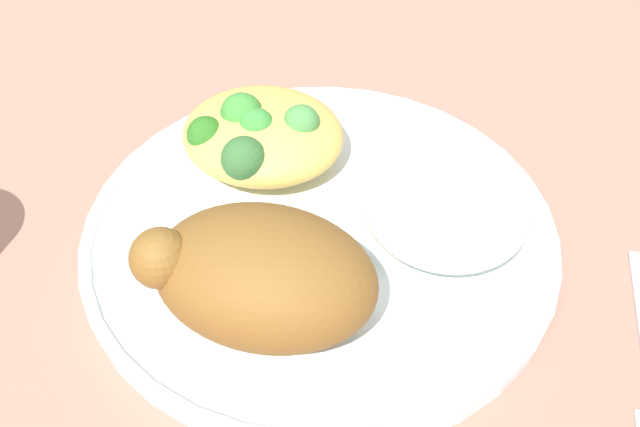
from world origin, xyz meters
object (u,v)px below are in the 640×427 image
at_px(roasted_chicken, 260,275).
at_px(rice_pile, 446,212).
at_px(plate, 320,234).
at_px(mac_cheese_with_broccoli, 260,134).

bearing_deg(roasted_chicken, rice_pile, -135.41).
xyz_separation_m(plate, roasted_chicken, (0.01, 0.07, 0.04)).
bearing_deg(plate, roasted_chicken, 80.58).
xyz_separation_m(plate, rice_pile, (-0.07, -0.01, 0.03)).
height_order(roasted_chicken, mac_cheese_with_broccoli, roasted_chicken).
relative_size(roasted_chicken, rice_pile, 1.32).
relative_size(plate, mac_cheese_with_broccoli, 2.76).
distance_m(roasted_chicken, rice_pile, 0.12).
relative_size(plate, roasted_chicken, 2.29).
xyz_separation_m(roasted_chicken, rice_pile, (-0.08, -0.08, -0.01)).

